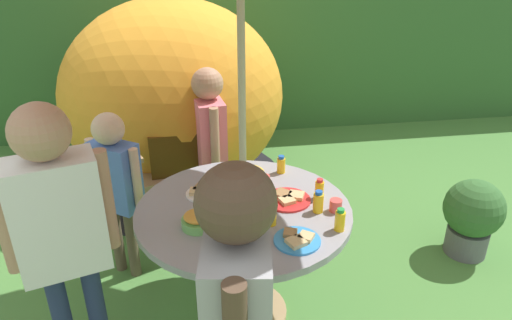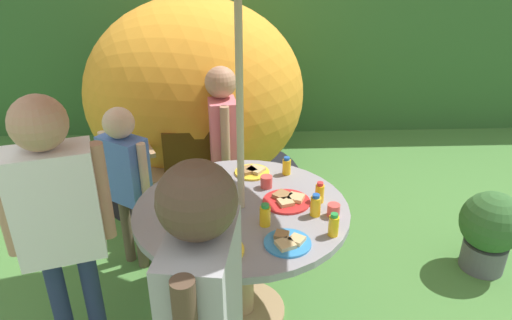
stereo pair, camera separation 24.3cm
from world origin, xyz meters
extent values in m
cube|color=#477A38|center=(0.00, 0.00, -0.01)|extent=(10.00, 10.00, 0.02)
cube|color=#33602D|center=(0.00, 3.17, 0.89)|extent=(9.00, 0.70, 1.78)
cylinder|color=tan|center=(0.00, 0.00, 0.01)|extent=(0.50, 0.50, 0.03)
cylinder|color=tan|center=(0.00, 0.00, 0.35)|extent=(0.13, 0.13, 0.70)
cylinder|color=gray|center=(0.00, 0.00, 0.71)|extent=(1.14, 1.14, 0.04)
cylinder|color=#B7AD8C|center=(0.00, 0.00, 1.19)|extent=(0.04, 0.04, 2.39)
cylinder|color=tan|center=(-0.59, 0.76, 0.23)|extent=(0.04, 0.04, 0.46)
cylinder|color=tan|center=(-0.13, 0.95, 0.23)|extent=(0.04, 0.04, 0.46)
cylinder|color=tan|center=(-0.75, 1.14, 0.23)|extent=(0.04, 0.04, 0.46)
cylinder|color=tan|center=(-0.29, 1.34, 0.23)|extent=(0.04, 0.04, 0.46)
cube|color=tan|center=(-0.44, 1.05, 0.48)|extent=(0.67, 0.63, 0.04)
cube|color=tan|center=(-0.52, 1.24, 0.76)|extent=(0.51, 0.24, 0.53)
cube|color=tan|center=(-0.67, 0.95, 0.69)|extent=(0.21, 0.43, 0.03)
cube|color=tan|center=(-0.21, 1.15, 0.69)|extent=(0.21, 0.43, 0.03)
ellipsoid|color=orange|center=(-0.37, 1.76, 0.81)|extent=(2.03, 1.98, 1.61)
cylinder|color=black|center=(-0.37, 1.76, 0.01)|extent=(2.07, 2.07, 0.01)
cube|color=#4B310D|center=(-0.28, 0.88, 0.44)|extent=(0.52, 0.08, 0.73)
cylinder|color=#595960|center=(1.62, 0.35, 0.10)|extent=(0.28, 0.28, 0.19)
sphere|color=#33602D|center=(1.62, 0.35, 0.36)|extent=(0.40, 0.40, 0.40)
cylinder|color=navy|center=(-0.13, 0.96, 0.28)|extent=(0.08, 0.08, 0.57)
cylinder|color=navy|center=(-0.11, 0.83, 0.28)|extent=(0.08, 0.08, 0.57)
cube|color=#EA727F|center=(-0.12, 0.89, 0.81)|extent=(0.22, 0.35, 0.48)
cylinder|color=tan|center=(-0.14, 1.08, 0.83)|extent=(0.06, 0.06, 0.43)
cylinder|color=tan|center=(-0.09, 0.71, 0.83)|extent=(0.06, 0.06, 0.43)
sphere|color=tan|center=(-0.12, 0.89, 1.15)|extent=(0.21, 0.21, 0.21)
cylinder|color=brown|center=(-0.77, 0.54, 0.25)|extent=(0.07, 0.07, 0.50)
cylinder|color=brown|center=(-0.67, 0.46, 0.25)|extent=(0.07, 0.07, 0.50)
cube|color=#4C72C6|center=(-0.72, 0.50, 0.72)|extent=(0.33, 0.30, 0.43)
cylinder|color=#D8B293|center=(-0.85, 0.59, 0.74)|extent=(0.05, 0.05, 0.38)
cylinder|color=#D8B293|center=(-0.58, 0.41, 0.74)|extent=(0.05, 0.05, 0.38)
sphere|color=#D8B293|center=(-0.72, 0.50, 1.03)|extent=(0.19, 0.19, 0.19)
cylinder|color=navy|center=(-0.77, -0.23, 0.32)|extent=(0.09, 0.09, 0.65)
cube|color=white|center=(-0.85, -0.25, 0.92)|extent=(0.42, 0.30, 0.55)
cylinder|color=tan|center=(-1.05, -0.31, 0.95)|extent=(0.07, 0.07, 0.49)
cylinder|color=tan|center=(-0.65, -0.19, 0.95)|extent=(0.07, 0.07, 0.49)
sphere|color=tan|center=(-0.85, -0.25, 1.32)|extent=(0.25, 0.25, 0.25)
cube|color=#99999E|center=(-0.14, -0.93, 0.93)|extent=(0.26, 0.40, 0.55)
cylinder|color=#4C3828|center=(-0.11, -0.72, 0.96)|extent=(0.07, 0.07, 0.50)
sphere|color=#4C3828|center=(-0.14, -0.93, 1.33)|extent=(0.25, 0.25, 0.25)
cylinder|color=#66B259|center=(-0.24, -0.15, 0.76)|extent=(0.16, 0.16, 0.05)
ellipsoid|color=gold|center=(-0.24, -0.15, 0.80)|extent=(0.14, 0.14, 0.04)
cylinder|color=white|center=(-0.20, 0.17, 0.74)|extent=(0.19, 0.19, 0.01)
cube|color=tan|center=(-0.18, 0.17, 0.76)|extent=(0.07, 0.07, 0.02)
cube|color=#9E7547|center=(-0.21, 0.20, 0.76)|extent=(0.10, 0.10, 0.02)
cube|color=tan|center=(-0.24, 0.17, 0.76)|extent=(0.08, 0.08, 0.02)
cube|color=#9E7547|center=(-0.20, 0.15, 0.76)|extent=(0.08, 0.08, 0.02)
cylinder|color=#338CD8|center=(0.21, -0.34, 0.74)|extent=(0.22, 0.22, 0.01)
cube|color=tan|center=(0.25, -0.34, 0.76)|extent=(0.09, 0.09, 0.02)
cube|color=#9E7547|center=(0.19, -0.30, 0.76)|extent=(0.08, 0.08, 0.02)
cube|color=tan|center=(0.20, -0.37, 0.76)|extent=(0.10, 0.10, 0.02)
cylinder|color=red|center=(0.24, 0.03, 0.74)|extent=(0.26, 0.26, 0.01)
cube|color=tan|center=(0.30, 0.04, 0.76)|extent=(0.11, 0.11, 0.02)
cube|color=#9E7547|center=(0.22, 0.07, 0.76)|extent=(0.12, 0.12, 0.02)
cube|color=tan|center=(0.23, 0.00, 0.76)|extent=(0.09, 0.09, 0.02)
cylinder|color=yellow|center=(-0.11, -0.38, 0.74)|extent=(0.23, 0.23, 0.01)
cube|color=tan|center=(-0.07, -0.38, 0.76)|extent=(0.08, 0.08, 0.02)
cube|color=#9E7547|center=(-0.11, -0.35, 0.76)|extent=(0.12, 0.12, 0.02)
cube|color=tan|center=(-0.15, -0.38, 0.76)|extent=(0.09, 0.09, 0.02)
cube|color=#9E7547|center=(-0.10, -0.40, 0.76)|extent=(0.07, 0.07, 0.02)
cylinder|color=yellow|center=(0.07, 0.38, 0.74)|extent=(0.21, 0.21, 0.01)
cube|color=tan|center=(0.09, 0.38, 0.76)|extent=(0.12, 0.12, 0.02)
cube|color=#9E7547|center=(0.04, 0.38, 0.76)|extent=(0.12, 0.12, 0.02)
cylinder|color=yellow|center=(0.11, -0.18, 0.78)|extent=(0.05, 0.05, 0.10)
cylinder|color=green|center=(0.11, -0.18, 0.84)|extent=(0.04, 0.04, 0.02)
cylinder|color=yellow|center=(0.43, -0.28, 0.78)|extent=(0.05, 0.05, 0.10)
cylinder|color=green|center=(0.43, -0.28, 0.84)|extent=(0.04, 0.04, 0.02)
cylinder|color=yellow|center=(0.42, 0.03, 0.78)|extent=(0.05, 0.05, 0.10)
cylinder|color=red|center=(0.42, 0.03, 0.84)|extent=(0.03, 0.03, 0.02)
cylinder|color=yellow|center=(0.38, -0.10, 0.79)|extent=(0.05, 0.05, 0.10)
cylinder|color=blue|center=(0.38, -0.10, 0.85)|extent=(0.04, 0.04, 0.02)
cylinder|color=yellow|center=(0.28, 0.37, 0.78)|extent=(0.05, 0.05, 0.09)
cylinder|color=blue|center=(0.28, 0.37, 0.84)|extent=(0.04, 0.04, 0.02)
cylinder|color=#E04C47|center=(0.15, 0.21, 0.77)|extent=(0.07, 0.07, 0.07)
cylinder|color=#E04C47|center=(0.47, -0.11, 0.77)|extent=(0.06, 0.06, 0.07)
camera|label=1|loc=(-0.25, -2.08, 2.02)|focal=32.48mm
camera|label=2|loc=(-0.01, -2.10, 2.02)|focal=32.48mm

